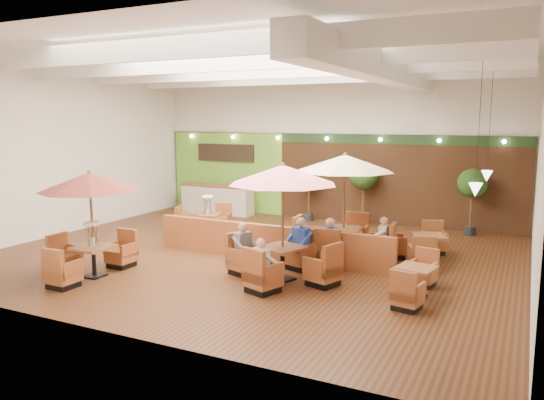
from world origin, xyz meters
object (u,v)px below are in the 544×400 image
Objects in this scene: table_2 at (344,188)px; table_3 at (202,221)px; booth_divider at (269,242)px; topiary_1 at (364,178)px; table_4 at (416,282)px; diner_1 at (300,239)px; table_0 at (89,201)px; topiary_0 at (309,181)px; table_5 at (418,248)px; diner_0 at (263,259)px; table_1 at (283,201)px; diner_4 at (382,235)px; diner_2 at (245,244)px; diner_3 at (330,238)px; topiary_2 at (472,186)px; service_counter at (217,199)px.

table_3 is (-5.14, 0.82, -1.50)m from table_2.
topiary_1 is at bearing 80.92° from booth_divider.
table_4 is 2.71× the size of diner_1.
topiary_0 is (2.02, 8.86, -0.34)m from table_0.
diner_0 reaches higher than table_5.
topiary_0 reaches higher than table_5.
table_0 is 9.77m from topiary_1.
table_2 reaches higher than diner_1.
booth_divider is 9.00× the size of diner_0.
table_1 reaches higher than table_4.
table_2 is 3.75× the size of diner_0.
table_1 is 3.28m from diner_4.
table_2 is 1.24× the size of table_4.
booth_divider is 8.38× the size of diner_2.
table_2 is at bearing -80.07° from topiary_1.
table_1 is at bearing -126.74° from diner_3.
diner_3 reaches higher than booth_divider.
topiary_2 is (2.82, 4.53, -0.31)m from table_2.
table_1 is 1.24× the size of table_4.
topiary_1 is at bearing 66.32° from table_0.
table_5 is at bearing 153.02° from diner_2.
diner_1 is at bearing 174.49° from table_4.
diner_2 is at bearing 29.83° from table_0.
diner_3 is at bearing 161.18° from table_4.
topiary_1 is 4.99m from diner_4.
table_0 is at bearing -166.19° from table_5.
table_1 reaches higher than table_5.
table_0 is 1.13× the size of topiary_1.
table_0 is (-3.16, -3.22, 1.37)m from booth_divider.
diner_4 is (1.70, 1.54, -0.03)m from diner_1.
table_2 is (4.89, 4.33, 0.09)m from table_0.
topiary_2 is at bearing 51.45° from booth_divider.
table_1 is at bearing -53.78° from table_3.
table_3 is (-0.25, 5.15, -1.41)m from table_0.
diner_1 is 1.11× the size of diner_4.
table_0 is 5.98m from diner_3.
table_2 reaches higher than topiary_1.
table_4 is at bearing -17.18° from booth_divider.
table_1 is 3.75× the size of diner_4.
topiary_2 is (7.71, 8.86, -0.22)m from table_0.
booth_divider is 1.49m from diner_2.
diner_1 is (4.50, -2.36, 0.34)m from table_3.
table_5 is (7.03, -0.19, -0.10)m from table_3.
table_1 is 1.42× the size of topiary_0.
table_1 is 7.90m from topiary_2.
table_2 reaches higher than table_4.
topiary_1 is 2.98× the size of diner_4.
table_2 is at bearing 42.64° from table_0.
table_2 is at bearing 168.14° from diner_2.
service_counter is 1.31× the size of topiary_1.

